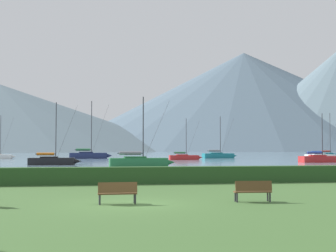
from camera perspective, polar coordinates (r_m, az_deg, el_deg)
The scene contains 15 objects.
ground_plane at distance 20.13m, azimuth -4.84°, elevation -9.64°, with size 1000.00×1000.00×0.00m, color #3D602D.
harbor_water at distance 156.95m, azimuth -8.38°, elevation -3.52°, with size 320.00×246.00×0.00m, color slate.
hedge_line at distance 31.02m, azimuth -6.28°, elevation -6.12°, with size 80.00×1.20×1.13m, color #284C23.
sailboat_slip_1 at distance 103.49m, azimuth 6.27°, elevation -3.63°, with size 8.06×2.93×9.38m.
sailboat_slip_4 at distance 78.54m, azimuth 18.36°, elevation -3.86°, with size 7.52×2.48×7.97m.
sailboat_slip_6 at distance 101.17m, azimuth -9.82°, elevation -3.57°, with size 9.25×3.00×12.53m.
sailboat_slip_7 at distance 57.13m, azimuth -3.60°, elevation -4.44°, with size 8.26×2.72×8.75m.
sailboat_slip_9 at distance 115.55m, azimuth 19.35°, elevation -3.42°, with size 7.25×3.19×10.65m.
sailboat_slip_10 at distance 100.43m, azimuth 18.41°, elevation -3.58°, with size 7.31×3.08×7.73m.
sailboat_slip_11 at distance 66.16m, azimuth -14.15°, elevation -4.18°, with size 7.24×2.30×8.76m.
sailboat_slip_12 at distance 90.03m, azimuth 2.03°, elevation -3.86°, with size 6.58×1.96×8.09m.
park_bench_near_path at distance 20.11m, azimuth -6.29°, elevation -8.12°, with size 1.69×0.52×0.95m.
park_bench_under_tree at distance 21.14m, azimuth 10.49°, elevation -7.82°, with size 1.69×0.57×0.95m.
distant_hill_east_ridge at distance 386.10m, azimuth 11.78°, elevation 1.05°, with size 195.00×195.00×54.07m, color #425666.
distant_hill_far_shoulder at distance 403.08m, azimuth 9.42°, elevation 3.05°, with size 325.79×325.79×84.48m, color #4C6070.
Camera 1 is at (-1.42, -19.93, 2.45)m, focal length 49.11 mm.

